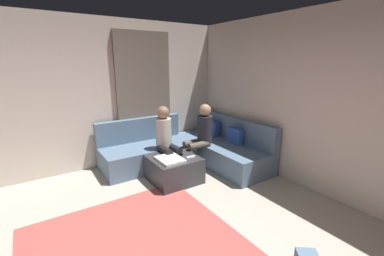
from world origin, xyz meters
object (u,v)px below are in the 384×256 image
at_px(sectional_couch, 190,149).
at_px(game_remote, 191,157).
at_px(person_on_couch_back, 201,134).
at_px(person_on_couch_side, 166,138).
at_px(ottoman, 174,169).
at_px(coffee_mug, 176,149).

xyz_separation_m(sectional_couch, game_remote, (0.67, -0.42, 0.15)).
height_order(game_remote, person_on_couch_back, person_on_couch_back).
relative_size(person_on_couch_back, person_on_couch_side, 1.00).
distance_m(person_on_couch_back, person_on_couch_side, 0.65).
relative_size(ottoman, coffee_mug, 8.00).
bearing_deg(sectional_couch, person_on_couch_side, -75.86).
distance_m(coffee_mug, game_remote, 0.40).
relative_size(coffee_mug, person_on_couch_back, 0.08).
relative_size(ottoman, person_on_couch_back, 0.63).
height_order(ottoman, game_remote, game_remote).
bearing_deg(ottoman, game_remote, 50.71).
bearing_deg(coffee_mug, sectional_couch, 120.51).
relative_size(ottoman, person_on_couch_side, 0.63).
bearing_deg(coffee_mug, person_on_couch_back, 89.33).
height_order(sectional_couch, ottoman, sectional_couch).
xyz_separation_m(ottoman, game_remote, (0.18, 0.22, 0.22)).
bearing_deg(coffee_mug, ottoman, -39.29).
xyz_separation_m(game_remote, person_on_couch_back, (-0.39, 0.47, 0.23)).
height_order(ottoman, person_on_couch_back, person_on_couch_back).
bearing_deg(ottoman, sectional_couch, 127.51).
relative_size(sectional_couch, coffee_mug, 26.84).
bearing_deg(person_on_couch_back, game_remote, 129.71).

